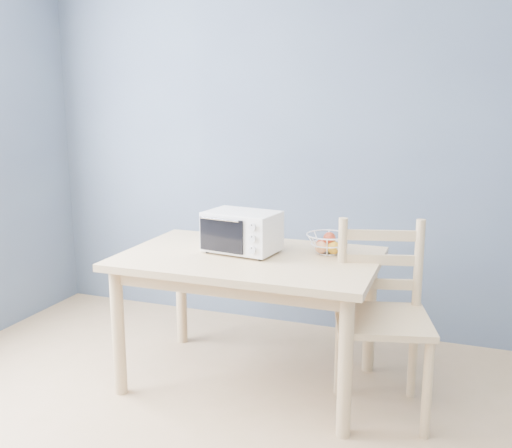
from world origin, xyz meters
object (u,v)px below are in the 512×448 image
(toaster_oven, at_px, (240,231))
(fruit_basket, at_px, (328,243))
(dining_chair, at_px, (381,321))
(dining_table, at_px, (249,273))

(toaster_oven, relative_size, fruit_basket, 1.53)
(toaster_oven, bearing_deg, dining_chair, 0.83)
(fruit_basket, bearing_deg, dining_table, -155.83)
(fruit_basket, height_order, dining_chair, dining_chair)
(toaster_oven, xyz_separation_m, dining_chair, (0.81, -0.11, -0.39))
(dining_table, relative_size, toaster_oven, 3.25)
(dining_table, xyz_separation_m, dining_chair, (0.74, -0.06, -0.16))
(dining_table, relative_size, fruit_basket, 4.97)
(toaster_oven, bearing_deg, dining_table, -23.33)
(dining_table, height_order, fruit_basket, fruit_basket)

